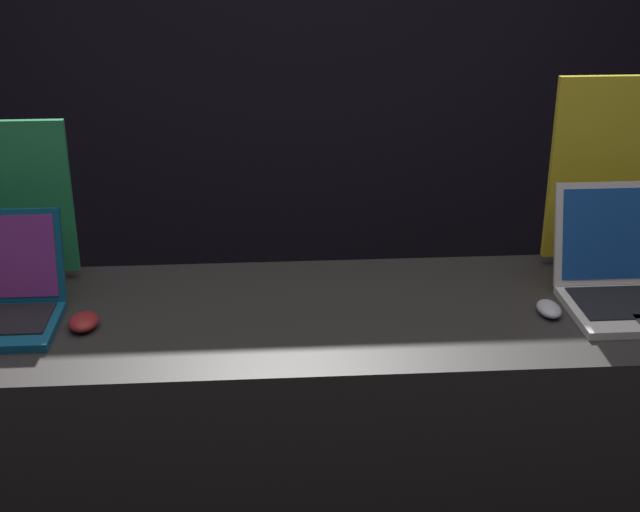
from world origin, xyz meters
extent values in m
cube|color=black|center=(0.00, 2.20, 1.40)|extent=(8.00, 0.05, 2.80)
cube|color=#282623|center=(0.00, 0.33, 0.48)|extent=(2.09, 0.65, 0.96)
ellipsoid|color=maroon|center=(-0.59, 0.27, 0.97)|extent=(0.07, 0.10, 0.03)
cube|color=black|center=(-0.82, 0.58, 0.97)|extent=(0.19, 0.07, 0.02)
cube|color=#268C4C|center=(-0.82, 0.58, 1.19)|extent=(0.34, 0.02, 0.42)
cube|color=silver|center=(0.80, 0.43, 1.11)|extent=(0.38, 0.08, 0.26)
cube|color=#194C99|center=(0.80, 0.42, 1.11)|extent=(0.34, 0.06, 0.23)
ellipsoid|color=#B2B2B7|center=(0.56, 0.27, 0.97)|extent=(0.06, 0.10, 0.03)
cube|color=black|center=(0.80, 0.59, 0.97)|extent=(0.18, 0.07, 0.02)
cube|color=gold|center=(0.80, 0.59, 1.23)|extent=(0.33, 0.02, 0.51)
camera|label=1|loc=(-0.15, -1.69, 1.95)|focal=50.00mm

